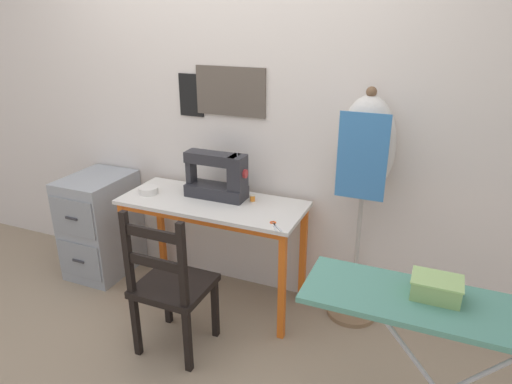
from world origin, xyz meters
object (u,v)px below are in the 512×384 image
scissors (274,225)px  wooden_chair (171,287)px  thread_spool_near_machine (252,198)px  filing_cabinet (101,225)px  fabric_bowl (149,190)px  storage_box (436,288)px  dress_form (365,160)px  sewing_machine (219,177)px  ironing_board (455,317)px

scissors → wooden_chair: wooden_chair is taller
thread_spool_near_machine → filing_cabinet: bearing=-176.1°
fabric_bowl → storage_box: 1.94m
wooden_chair → storage_box: storage_box is taller
scissors → dress_form: (0.42, 0.37, 0.33)m
scissors → dress_form: 0.65m
sewing_machine → scissors: bearing=-27.8°
thread_spool_near_machine → storage_box: size_ratio=0.24×
filing_cabinet → ironing_board: (2.40, -0.77, 0.40)m
sewing_machine → ironing_board: (1.43, -0.83, -0.09)m
sewing_machine → filing_cabinet: (-0.98, -0.06, -0.49)m
fabric_bowl → filing_cabinet: (-0.51, 0.06, -0.38)m
ironing_board → dress_form: bearing=119.5°
scissors → ironing_board: size_ratio=0.11×
sewing_machine → fabric_bowl: (-0.47, -0.12, -0.12)m
storage_box → dress_form: bearing=116.6°
sewing_machine → storage_box: size_ratio=2.19×
sewing_machine → wooden_chair: size_ratio=0.46×
thread_spool_near_machine → dress_form: (0.67, 0.10, 0.31)m
fabric_bowl → storage_box: (1.81, -0.67, 0.11)m
sewing_machine → dress_form: bearing=7.5°
sewing_machine → thread_spool_near_machine: bearing=5.6°
dress_form → storage_box: (0.45, -0.91, -0.20)m
filing_cabinet → dress_form: 2.00m
scissors → dress_form: size_ratio=0.08×
dress_form → ironing_board: 1.12m
scissors → thread_spool_near_machine: (-0.25, 0.27, 0.02)m
dress_form → wooden_chair: bearing=-140.8°
filing_cabinet → storage_box: 2.48m
fabric_bowl → scissors: bearing=-7.8°
ironing_board → fabric_bowl: bearing=159.5°
storage_box → ironing_board: bearing=-25.8°
wooden_chair → dress_form: (0.89, 0.73, 0.65)m
scissors → thread_spool_near_machine: bearing=132.9°
filing_cabinet → ironing_board: ironing_board is taller
dress_form → fabric_bowl: bearing=-170.1°
fabric_bowl → wooden_chair: bearing=-46.6°
scissors → ironing_board: 1.11m
scissors → storage_box: size_ratio=0.66×
wooden_chair → storage_box: size_ratio=4.78×
scissors → thread_spool_near_machine: size_ratio=2.81×
wooden_chair → dress_form: size_ratio=0.61×
sewing_machine → filing_cabinet: 1.10m
storage_box → sewing_machine: bearing=149.6°
wooden_chair → ironing_board: 1.49m
thread_spool_near_machine → ironing_board: 1.48m
dress_form → scissors: bearing=-138.5°
scissors → thread_spool_near_machine: thread_spool_near_machine is taller
wooden_chair → dress_form: dress_form is taller
filing_cabinet → wooden_chair: bearing=-29.6°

